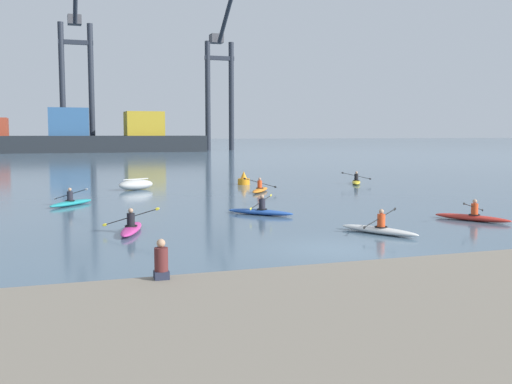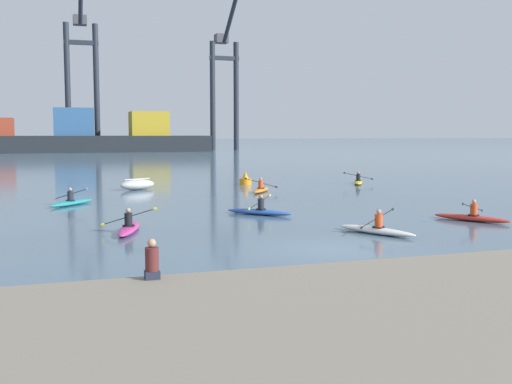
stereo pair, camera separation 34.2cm
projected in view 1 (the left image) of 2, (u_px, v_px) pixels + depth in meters
The scene contains 14 objects.
ground_plane at pixel (336, 249), 19.88m from camera, with size 800.00×800.00×0.00m, color slate.
container_barge at pixel (71, 138), 121.47m from camera, with size 54.93×9.03×8.86m.
gantry_crane_west_mid at pixel (76, 66), 127.26m from camera, with size 7.11×14.35×37.04m.
gantry_crane_east_mid at pixel (220, 77), 136.56m from camera, with size 6.75×15.58×33.83m.
capsized_dinghy at pixel (136, 185), 40.79m from camera, with size 2.82×2.12×0.76m.
channel_buoy at pixel (244, 180), 45.03m from camera, with size 0.90×0.90×1.00m.
kayak_orange at pixel (260, 189), 39.27m from camera, with size 2.34×3.19×0.95m.
kayak_blue at pixel (260, 211), 28.30m from camera, with size 2.77×2.88×0.95m.
kayak_teal at pixel (71, 202), 31.94m from camera, with size 2.63×3.00×0.98m.
kayak_white at pixel (379, 229), 22.97m from camera, with size 2.06×3.32×0.95m.
kayak_magenta at pixel (131, 228), 23.25m from camera, with size 2.14×3.43×0.99m.
kayak_red at pixel (472, 217), 26.38m from camera, with size 2.18×3.26×0.95m.
kayak_yellow at pixel (356, 182), 45.68m from camera, with size 2.12×3.29×0.95m.
seated_onlooker at pixel (161, 261), 13.23m from camera, with size 0.32×0.30×0.90m.
Camera 1 is at (-8.85, -17.69, 3.80)m, focal length 42.44 mm.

